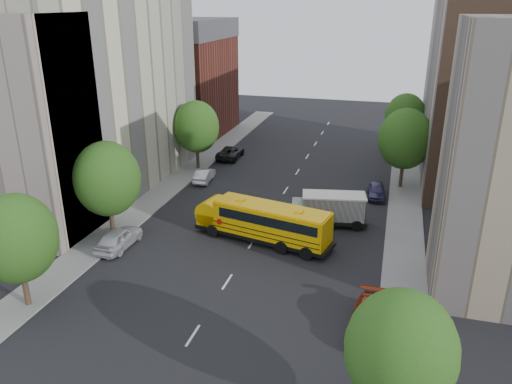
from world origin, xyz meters
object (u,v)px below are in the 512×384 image
at_px(street_tree_0, 16,239).
at_px(school_bus, 262,220).
at_px(safari_truck, 328,209).
at_px(parked_car_0, 119,238).
at_px(parked_car_5, 391,140).
at_px(street_tree_1, 107,179).
at_px(parked_car_4, 376,191).
at_px(street_tree_4, 405,139).
at_px(parked_car_2, 230,152).
at_px(street_tree_5, 405,117).
at_px(parked_car_3, 370,320).
at_px(street_tree_2, 196,127).
at_px(street_tree_3, 401,351).
at_px(parked_car_1, 204,175).

xyz_separation_m(street_tree_0, school_bus, (11.63, 12.62, -2.87)).
distance_m(safari_truck, parked_car_0, 17.08).
bearing_deg(parked_car_5, street_tree_1, -118.34).
bearing_deg(parked_car_0, parked_car_4, -137.57).
bearing_deg(parked_car_5, street_tree_4, -81.81).
bearing_deg(parked_car_2, parked_car_5, -151.11).
relative_size(street_tree_5, parked_car_5, 1.75).
bearing_deg(parked_car_5, parked_car_3, -86.90).
distance_m(street_tree_4, parked_car_5, 16.35).
xyz_separation_m(street_tree_1, safari_truck, (16.19, 7.01, -3.49)).
relative_size(parked_car_0, parked_car_5, 1.10).
relative_size(street_tree_0, parked_car_2, 1.43).
relative_size(street_tree_2, parked_car_5, 1.79).
relative_size(street_tree_1, school_bus, 0.69).
bearing_deg(parked_car_3, street_tree_0, -168.73).
xyz_separation_m(street_tree_1, street_tree_5, (22.00, 30.00, -0.25)).
height_order(street_tree_0, street_tree_3, street_tree_0).
xyz_separation_m(parked_car_2, parked_car_3, (18.40, -29.77, 0.03)).
bearing_deg(street_tree_2, parked_car_3, -50.36).
height_order(street_tree_2, safari_truck, street_tree_2).
relative_size(street_tree_1, street_tree_2, 1.03).
relative_size(street_tree_0, parked_car_1, 1.84).
height_order(school_bus, parked_car_5, school_bus).
height_order(street_tree_1, street_tree_3, street_tree_1).
height_order(safari_truck, parked_car_0, safari_truck).
xyz_separation_m(street_tree_5, parked_car_3, (-1.40, -36.86, -3.95)).
relative_size(parked_car_0, parked_car_2, 0.91).
relative_size(street_tree_0, street_tree_1, 0.94).
distance_m(street_tree_2, street_tree_5, 25.06).
bearing_deg(street_tree_4, street_tree_2, 180.00).
height_order(street_tree_0, safari_truck, street_tree_0).
relative_size(street_tree_3, street_tree_5, 0.95).
bearing_deg(parked_car_5, parked_car_1, -130.48).
xyz_separation_m(street_tree_0, parked_car_3, (20.60, 3.14, -3.89)).
distance_m(street_tree_3, parked_car_2, 42.05).
bearing_deg(parked_car_4, parked_car_1, 175.39).
bearing_deg(parked_car_1, safari_truck, 147.48).
relative_size(street_tree_3, parked_car_0, 1.50).
distance_m(street_tree_0, parked_car_3, 21.20).
height_order(street_tree_3, safari_truck, street_tree_3).
bearing_deg(street_tree_4, school_bus, -124.00).
distance_m(street_tree_0, parked_car_5, 48.47).
relative_size(safari_truck, parked_car_0, 1.43).
bearing_deg(street_tree_0, street_tree_3, -10.30).
height_order(parked_car_1, parked_car_3, parked_car_3).
height_order(street_tree_3, parked_car_3, street_tree_3).
height_order(street_tree_0, parked_car_3, street_tree_0).
bearing_deg(street_tree_1, parked_car_4, 36.28).
bearing_deg(street_tree_2, parked_car_4, -9.92).
xyz_separation_m(street_tree_3, parked_car_1, (-19.80, 28.36, -3.79)).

